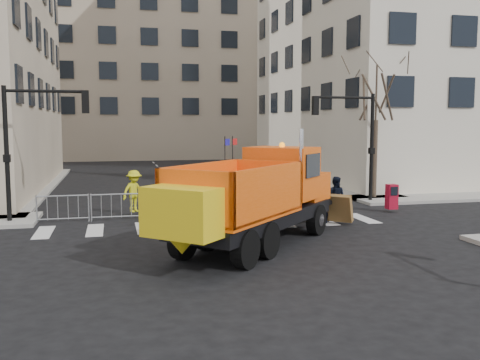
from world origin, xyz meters
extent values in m
plane|color=black|center=(0.00, 0.00, 0.00)|extent=(120.00, 120.00, 0.00)
cube|color=gray|center=(0.00, 8.50, 0.07)|extent=(64.00, 5.00, 0.15)
cube|color=tan|center=(0.00, 52.00, 12.00)|extent=(30.00, 18.00, 24.00)
cylinder|color=black|center=(-8.00, 7.50, 2.70)|extent=(0.18, 0.18, 5.40)
cylinder|color=black|center=(8.50, 9.50, 2.70)|extent=(0.18, 0.18, 5.40)
cube|color=black|center=(0.47, 1.66, 0.94)|extent=(6.55, 6.78, 0.45)
cylinder|color=black|center=(1.47, 4.25, 0.55)|extent=(1.00, 1.03, 1.09)
cylinder|color=black|center=(2.99, 2.83, 0.55)|extent=(1.00, 1.03, 1.09)
cylinder|color=black|center=(-1.18, 1.43, 0.55)|extent=(1.00, 1.03, 1.09)
cylinder|color=black|center=(0.34, 0.00, 0.55)|extent=(1.00, 1.03, 1.09)
cylinder|color=black|center=(-2.06, 0.49, 0.55)|extent=(1.00, 1.03, 1.09)
cylinder|color=black|center=(-0.54, -0.94, 0.55)|extent=(1.00, 1.03, 1.09)
cube|color=#F5560D|center=(2.64, 3.97, 1.64)|extent=(2.61, 2.58, 0.99)
cube|color=#F5560D|center=(1.76, 3.03, 2.23)|extent=(2.75, 2.72, 1.79)
cylinder|color=silver|center=(2.01, 1.78, 2.58)|extent=(0.14, 0.14, 2.38)
cube|color=#F5560D|center=(-0.48, 0.64, 1.99)|extent=(4.80, 4.88, 1.64)
cube|color=yellow|center=(-2.32, -1.31, 1.69)|extent=(2.13, 2.08, 1.29)
cube|color=brown|center=(3.79, 5.21, 0.65)|extent=(2.71, 2.59, 1.12)
imported|color=black|center=(4.18, 5.13, 0.97)|extent=(0.75, 0.53, 1.94)
imported|color=black|center=(5.03, 5.89, 0.87)|extent=(1.07, 1.03, 1.75)
imported|color=black|center=(4.06, 4.73, 0.99)|extent=(1.14, 1.19, 1.99)
imported|color=yellow|center=(-3.14, 8.48, 1.05)|extent=(1.34, 1.20, 1.80)
cube|color=#A30C23|center=(8.07, 6.64, 0.70)|extent=(0.46, 0.41, 1.10)
camera|label=1|loc=(-3.98, -14.74, 3.94)|focal=40.00mm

